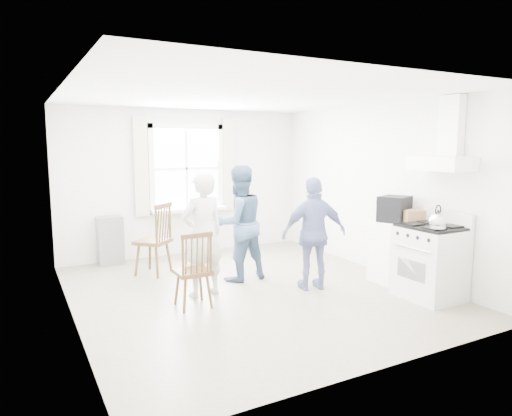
{
  "coord_description": "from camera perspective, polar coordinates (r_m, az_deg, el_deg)",
  "views": [
    {
      "loc": [
        -2.77,
        -5.33,
        1.97
      ],
      "look_at": [
        0.2,
        0.2,
        1.1
      ],
      "focal_mm": 32.0,
      "sensor_mm": 36.0,
      "label": 1
    }
  ],
  "objects": [
    {
      "name": "room_shell",
      "position": [
        6.04,
        -0.76,
        1.52
      ],
      "size": [
        4.62,
        5.12,
        2.64
      ],
      "color": "gray",
      "rests_on": "ground"
    },
    {
      "name": "window_assembly",
      "position": [
        8.27,
        -8.62,
        4.29
      ],
      "size": [
        1.88,
        0.24,
        1.7
      ],
      "color": "white",
      "rests_on": "room_shell"
    },
    {
      "name": "range_hood",
      "position": [
        6.26,
        22.52,
        6.65
      ],
      "size": [
        0.45,
        0.76,
        0.94
      ],
      "color": "white",
      "rests_on": "room_shell"
    },
    {
      "name": "shelf_unit",
      "position": [
        7.94,
        -17.75,
        -3.89
      ],
      "size": [
        0.4,
        0.3,
        0.8
      ],
      "primitive_type": "cube",
      "color": "gray",
      "rests_on": "ground"
    },
    {
      "name": "gas_stove",
      "position": [
        6.32,
        20.9,
        -6.25
      ],
      "size": [
        0.68,
        0.76,
        1.12
      ],
      "color": "silver",
      "rests_on": "ground"
    },
    {
      "name": "kettle",
      "position": [
        5.95,
        21.75,
        -1.56
      ],
      "size": [
        0.22,
        0.22,
        0.31
      ],
      "color": "silver",
      "rests_on": "gas_stove"
    },
    {
      "name": "low_cabinet",
      "position": [
        6.84,
        16.84,
        -5.3
      ],
      "size": [
        0.5,
        0.55,
        0.9
      ],
      "primitive_type": "cube",
      "color": "white",
      "rests_on": "ground"
    },
    {
      "name": "stereo_stack",
      "position": [
        6.69,
        16.92,
        -0.11
      ],
      "size": [
        0.5,
        0.48,
        0.36
      ],
      "color": "black",
      "rests_on": "low_cabinet"
    },
    {
      "name": "cardboard_box",
      "position": [
        6.61,
        18.93,
        -1.04
      ],
      "size": [
        0.32,
        0.26,
        0.19
      ],
      "primitive_type": "cube",
      "rotation": [
        0.0,
        0.0,
        -0.19
      ],
      "color": "#AD7F53",
      "rests_on": "low_cabinet"
    },
    {
      "name": "windsor_chair_a",
      "position": [
        7.07,
        -12.0,
        -2.81
      ],
      "size": [
        0.65,
        0.65,
        1.11
      ],
      "color": "#442C15",
      "rests_on": "ground"
    },
    {
      "name": "windsor_chair_b",
      "position": [
        5.53,
        -7.59,
        -6.71
      ],
      "size": [
        0.41,
        0.4,
        0.96
      ],
      "color": "#442C15",
      "rests_on": "ground"
    },
    {
      "name": "person_left",
      "position": [
        5.98,
        -6.7,
        -3.31
      ],
      "size": [
        0.67,
        0.67,
        1.63
      ],
      "primitive_type": "imported",
      "rotation": [
        0.0,
        0.0,
        3.27
      ],
      "color": "silver",
      "rests_on": "ground"
    },
    {
      "name": "person_mid",
      "position": [
        6.63,
        -2.16,
        -1.92
      ],
      "size": [
        0.87,
        0.87,
        1.68
      ],
      "primitive_type": "imported",
      "rotation": [
        0.0,
        0.0,
        3.21
      ],
      "color": "#425B7B",
      "rests_on": "ground"
    },
    {
      "name": "person_right",
      "position": [
        6.26,
        7.28,
        -3.2
      ],
      "size": [
        1.1,
        1.1,
        1.55
      ],
      "primitive_type": "imported",
      "rotation": [
        0.0,
        0.0,
        2.89
      ],
      "color": "navy",
      "rests_on": "ground"
    },
    {
      "name": "potted_plant",
      "position": [
        8.32,
        -6.74,
        1.13
      ],
      "size": [
        0.22,
        0.22,
        0.3
      ],
      "primitive_type": "imported",
      "rotation": [
        0.0,
        0.0,
        0.42
      ],
      "color": "#2E692F",
      "rests_on": "window_assembly"
    }
  ]
}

